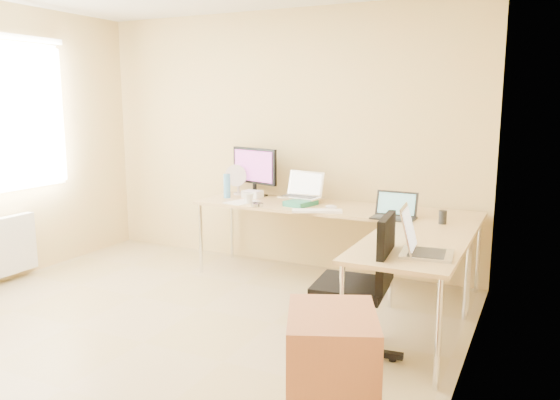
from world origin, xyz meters
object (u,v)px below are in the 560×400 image
at_px(desk_main, 332,245).
at_px(desk_fan, 238,181).
at_px(keyboard, 317,211).
at_px(office_chair, 350,284).
at_px(cabinet, 331,383).
at_px(laptop_center, 301,185).
at_px(water_bottle, 227,186).
at_px(monitor, 255,172).
at_px(laptop_black, 394,206).
at_px(mug, 248,198).
at_px(desk_return, 411,293).
at_px(laptop_return, 428,236).

bearing_deg(desk_main, desk_fan, 169.93).
height_order(desk_main, keyboard, keyboard).
distance_m(office_chair, cabinet, 1.09).
bearing_deg(laptop_center, water_bottle, -167.05).
distance_m(monitor, laptop_black, 1.66).
bearing_deg(water_bottle, laptop_center, 5.55).
bearing_deg(mug, keyboard, -8.21).
bearing_deg(monitor, office_chair, -28.81).
xyz_separation_m(monitor, office_chair, (1.58, -1.57, -0.48)).
bearing_deg(laptop_center, office_chair, -47.59).
distance_m(desk_main, laptop_black, 0.85).
distance_m(desk_fan, cabinet, 3.36).
bearing_deg(cabinet, laptop_center, 94.10).
distance_m(keyboard, mug, 0.77).
bearing_deg(laptop_center, desk_return, -31.11).
relative_size(laptop_black, mug, 3.23).
height_order(desk_return, keyboard, keyboard).
xyz_separation_m(monitor, laptop_black, (1.58, -0.48, -0.14)).
distance_m(monitor, office_chair, 2.28).
xyz_separation_m(desk_main, water_bottle, (-1.13, -0.03, 0.49)).
bearing_deg(laptop_return, laptop_black, 19.76).
relative_size(laptop_center, laptop_black, 1.09).
bearing_deg(desk_main, monitor, 167.88).
relative_size(desk_main, laptop_center, 6.89).
xyz_separation_m(laptop_center, keyboard, (0.31, -0.35, -0.16)).
bearing_deg(laptop_black, mug, 177.75).
height_order(monitor, laptop_black, monitor).
bearing_deg(laptop_return, mug, 54.57).
relative_size(keyboard, water_bottle, 1.81).
height_order(desk_fan, office_chair, desk_fan).
xyz_separation_m(laptop_center, mug, (-0.45, -0.24, -0.12)).
bearing_deg(desk_fan, desk_main, -21.80).
bearing_deg(laptop_center, desk_fan, 176.40).
xyz_separation_m(desk_main, office_chair, (0.65, -1.37, 0.14)).
height_order(laptop_black, cabinet, laptop_black).
relative_size(desk_return, cabinet, 1.82).
bearing_deg(water_bottle, mug, -25.29).
bearing_deg(desk_return, office_chair, -130.96).
bearing_deg(desk_fan, water_bottle, -101.73).
relative_size(monitor, keyboard, 1.32).
height_order(monitor, cabinet, monitor).
distance_m(laptop_center, cabinet, 2.83).
relative_size(monitor, laptop_black, 1.66).
distance_m(keyboard, desk_fan, 1.21).
bearing_deg(desk_return, cabinet, -92.27).
bearing_deg(keyboard, monitor, 128.17).
height_order(water_bottle, cabinet, water_bottle).
relative_size(laptop_return, cabinet, 0.53).
height_order(mug, office_chair, office_chair).
xyz_separation_m(desk_return, mug, (-1.76, 0.81, 0.42)).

